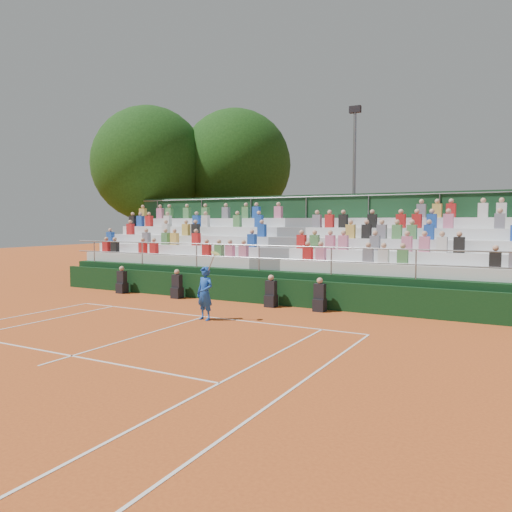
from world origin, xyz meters
The scene contains 8 objects.
ground centered at (0.00, 0.00, 0.00)m, with size 90.00×90.00×0.00m, color #C75621.
courtside_wall centered at (0.00, 3.20, 0.50)m, with size 20.00×0.15×1.00m, color black.
line_officials centered at (-1.40, 2.75, 0.48)m, with size 9.65×0.40×1.19m.
grandstand centered at (0.01, 6.44, 1.08)m, with size 20.00×5.20×4.40m.
tennis_player centered at (0.30, -0.43, 0.86)m, with size 0.88×0.52×2.22m.
tree_west centered at (-11.44, 10.66, 6.66)m, with size 7.05×7.05×10.20m.
tree_east centered at (-7.28, 14.09, 6.72)m, with size 7.05×7.05×10.26m.
floodlight_mast centered at (1.18, 12.05, 5.25)m, with size 0.60×0.25×9.11m.
Camera 1 is at (9.29, -13.48, 3.15)m, focal length 35.00 mm.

